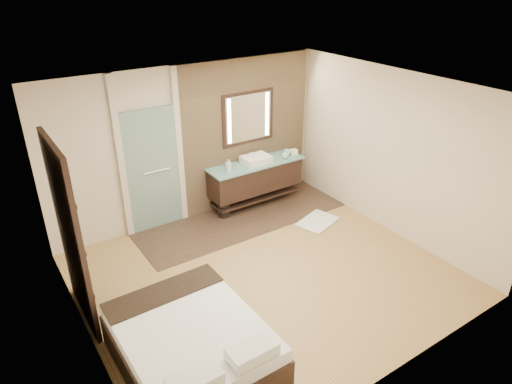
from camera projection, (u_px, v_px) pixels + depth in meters
floor at (266, 275)px, 6.71m from camera, size 5.00×5.00×0.00m
tile_strip at (242, 218)px, 8.19m from camera, size 3.80×1.30×0.01m
stone_wall at (247, 133)px, 8.30m from camera, size 2.60×0.08×2.70m
vanity at (256, 177)px, 8.42m from camera, size 1.85×0.55×0.88m
mirror_unit at (248, 118)px, 8.12m from camera, size 1.06×0.04×0.96m
frosted_door at (152, 166)px, 7.46m from camera, size 1.10×0.12×2.70m
shoji_partition at (70, 236)px, 5.41m from camera, size 0.06×1.20×2.40m
bed at (192, 345)px, 5.07m from camera, size 1.49×1.85×0.71m
bath_mat at (318, 221)px, 8.07m from camera, size 0.84×0.69×0.02m
waste_bin at (224, 210)px, 8.21m from camera, size 0.28×0.28×0.28m
tissue_box at (294, 152)px, 8.62m from camera, size 0.15×0.15×0.10m
soap_bottle_a at (229, 166)px, 7.88m from camera, size 0.08×0.08×0.20m
soap_bottle_b at (228, 164)px, 8.00m from camera, size 0.11×0.11×0.18m
soap_bottle_c at (285, 154)px, 8.44m from camera, size 0.16×0.16×0.17m
cup at (287, 152)px, 8.61m from camera, size 0.16×0.16×0.10m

